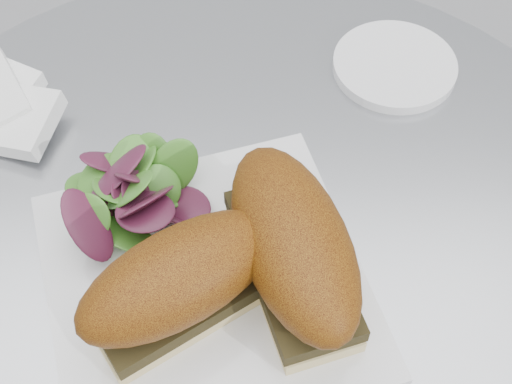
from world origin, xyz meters
TOP-DOWN VIEW (x-y plane):
  - table at (0.00, 0.00)m, footprint 0.70×0.70m
  - plate at (-0.03, -0.04)m, footprint 0.29×0.29m
  - sandwich_left at (-0.04, -0.07)m, footprint 0.17×0.14m
  - sandwich_right at (0.04, -0.04)m, footprint 0.12×0.18m
  - salad at (-0.08, 0.03)m, footprint 0.12×0.12m
  - saucer at (0.15, 0.19)m, footprint 0.12×0.12m

SIDE VIEW (x-z plane):
  - table at x=0.00m, z-range 0.12..0.85m
  - saucer at x=0.15m, z-range 0.73..0.74m
  - plate at x=-0.03m, z-range 0.73..0.75m
  - salad at x=-0.08m, z-range 0.75..0.80m
  - sandwich_left at x=-0.04m, z-range 0.75..0.83m
  - sandwich_right at x=0.04m, z-range 0.75..0.83m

